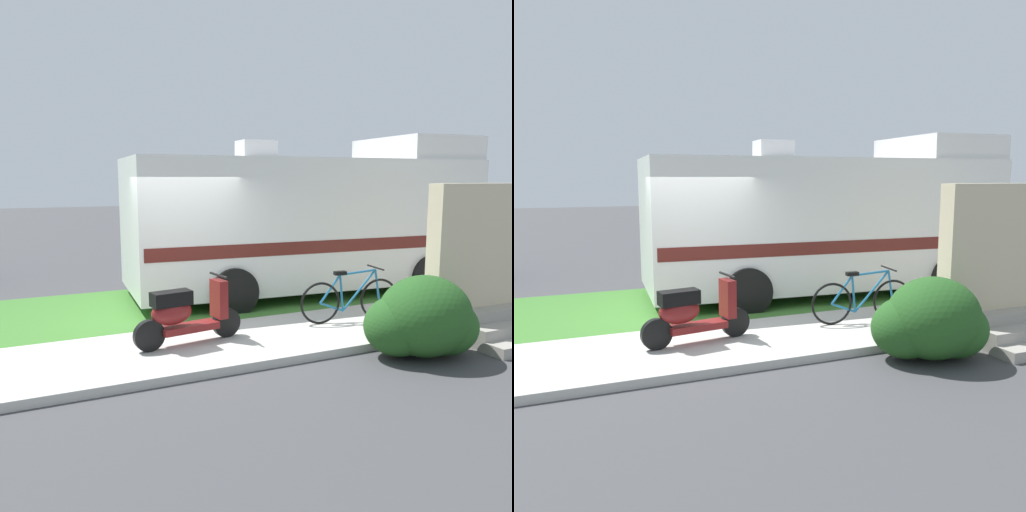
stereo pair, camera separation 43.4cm
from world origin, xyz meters
TOP-DOWN VIEW (x-y plane):
  - ground_plane at (0.00, 0.00)m, footprint 80.00×80.00m
  - sidewalk at (0.00, -1.20)m, footprint 24.00×2.00m
  - grass_strip at (0.00, 1.50)m, footprint 24.00×3.40m
  - motorhome_rv at (3.34, 1.52)m, footprint 7.49×3.09m
  - scooter at (-0.24, -1.11)m, footprint 1.66×0.55m
  - bicycle at (2.60, -1.08)m, footprint 1.76×0.52m
  - porch_steps at (4.30, -2.29)m, footprint 2.00×1.26m
  - bush_by_porch at (2.68, -2.69)m, footprint 1.59×1.19m
  - bottle_green at (5.33, -1.66)m, footprint 0.06×0.06m

SIDE VIEW (x-z plane):
  - ground_plane at x=0.00m, z-range 0.00..0.00m
  - grass_strip at x=0.00m, z-range 0.00..0.08m
  - sidewalk at x=0.00m, z-range 0.00..0.12m
  - bottle_green at x=5.33m, z-range 0.10..0.35m
  - bicycle at x=2.60m, z-range 0.06..0.96m
  - bush_by_porch at x=2.68m, z-range -0.03..1.10m
  - scooter at x=-0.24m, z-range 0.09..1.06m
  - porch_steps at x=4.30m, z-range -0.23..2.17m
  - motorhome_rv at x=3.34m, z-range -0.08..3.28m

